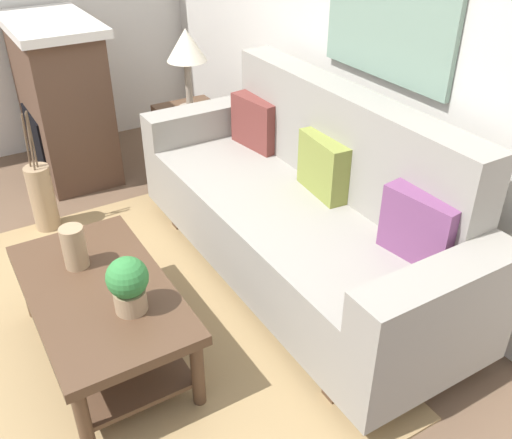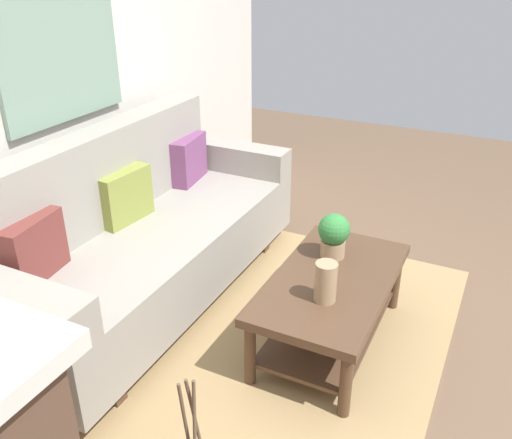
{
  "view_description": "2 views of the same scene",
  "coord_description": "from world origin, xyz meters",
  "px_view_note": "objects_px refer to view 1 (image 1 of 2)",
  "views": [
    {
      "loc": [
        2.26,
        -0.17,
        2.06
      ],
      "look_at": [
        0.31,
        1.0,
        0.64
      ],
      "focal_mm": 39.88,
      "sensor_mm": 36.0,
      "label": 1
    },
    {
      "loc": [
        -2.26,
        -0.47,
        2.02
      ],
      "look_at": [
        0.36,
        0.82,
        0.56
      ],
      "focal_mm": 38.35,
      "sensor_mm": 36.0,
      "label": 2
    }
  ],
  "objects_px": {
    "couch": "(303,212)",
    "tabletop_vase": "(74,247)",
    "side_table": "(192,144)",
    "throw_pillow_olive": "(324,166)",
    "throw_pillow_maroon": "(256,123)",
    "coffee_table": "(102,306)",
    "potted_plant_tabletop": "(128,283)",
    "floor_vase": "(43,199)",
    "table_lamp": "(186,48)",
    "throw_pillow_plum": "(419,227)",
    "fireplace": "(62,99)"
  },
  "relations": [
    {
      "from": "potted_plant_tabletop",
      "to": "table_lamp",
      "type": "distance_m",
      "value": 2.09
    },
    {
      "from": "coffee_table",
      "to": "tabletop_vase",
      "type": "height_order",
      "value": "tabletop_vase"
    },
    {
      "from": "couch",
      "to": "throw_pillow_olive",
      "type": "bearing_deg",
      "value": 90.0
    },
    {
      "from": "tabletop_vase",
      "to": "potted_plant_tabletop",
      "type": "distance_m",
      "value": 0.45
    },
    {
      "from": "throw_pillow_olive",
      "to": "potted_plant_tabletop",
      "type": "distance_m",
      "value": 1.27
    },
    {
      "from": "throw_pillow_plum",
      "to": "side_table",
      "type": "bearing_deg",
      "value": -176.79
    },
    {
      "from": "throw_pillow_plum",
      "to": "floor_vase",
      "type": "xyz_separation_m",
      "value": [
        -1.99,
        -1.27,
        -0.45
      ]
    },
    {
      "from": "table_lamp",
      "to": "throw_pillow_plum",
      "type": "bearing_deg",
      "value": 3.21
    },
    {
      "from": "couch",
      "to": "throw_pillow_olive",
      "type": "relative_size",
      "value": 6.32
    },
    {
      "from": "throw_pillow_maroon",
      "to": "table_lamp",
      "type": "height_order",
      "value": "table_lamp"
    },
    {
      "from": "throw_pillow_olive",
      "to": "throw_pillow_plum",
      "type": "bearing_deg",
      "value": 0.0
    },
    {
      "from": "potted_plant_tabletop",
      "to": "table_lamp",
      "type": "bearing_deg",
      "value": 147.34
    },
    {
      "from": "couch",
      "to": "side_table",
      "type": "height_order",
      "value": "couch"
    },
    {
      "from": "couch",
      "to": "floor_vase",
      "type": "relative_size",
      "value": 5.03
    },
    {
      "from": "throw_pillow_maroon",
      "to": "side_table",
      "type": "xyz_separation_m",
      "value": [
        -0.73,
        -0.12,
        -0.4
      ]
    },
    {
      "from": "side_table",
      "to": "coffee_table",
      "type": "bearing_deg",
      "value": -38.28
    },
    {
      "from": "couch",
      "to": "side_table",
      "type": "bearing_deg",
      "value": 179.82
    },
    {
      "from": "couch",
      "to": "tabletop_vase",
      "type": "bearing_deg",
      "value": -96.9
    },
    {
      "from": "tabletop_vase",
      "to": "floor_vase",
      "type": "xyz_separation_m",
      "value": [
        -1.13,
        0.06,
        -0.31
      ]
    },
    {
      "from": "throw_pillow_olive",
      "to": "throw_pillow_plum",
      "type": "xyz_separation_m",
      "value": [
        0.71,
        0.0,
        0.0
      ]
    },
    {
      "from": "side_table",
      "to": "throw_pillow_maroon",
      "type": "bearing_deg",
      "value": 9.46
    },
    {
      "from": "throw_pillow_plum",
      "to": "table_lamp",
      "type": "bearing_deg",
      "value": -176.79
    },
    {
      "from": "coffee_table",
      "to": "fireplace",
      "type": "height_order",
      "value": "fireplace"
    },
    {
      "from": "side_table",
      "to": "table_lamp",
      "type": "xyz_separation_m",
      "value": [
        0.0,
        0.0,
        0.71
      ]
    },
    {
      "from": "throw_pillow_plum",
      "to": "throw_pillow_olive",
      "type": "bearing_deg",
      "value": 180.0
    },
    {
      "from": "coffee_table",
      "to": "potted_plant_tabletop",
      "type": "bearing_deg",
      "value": 19.26
    },
    {
      "from": "coffee_table",
      "to": "tabletop_vase",
      "type": "relative_size",
      "value": 5.17
    },
    {
      "from": "couch",
      "to": "throw_pillow_maroon",
      "type": "height_order",
      "value": "couch"
    },
    {
      "from": "floor_vase",
      "to": "couch",
      "type": "bearing_deg",
      "value": 41.96
    },
    {
      "from": "tabletop_vase",
      "to": "potted_plant_tabletop",
      "type": "height_order",
      "value": "potted_plant_tabletop"
    },
    {
      "from": "couch",
      "to": "tabletop_vase",
      "type": "height_order",
      "value": "couch"
    },
    {
      "from": "throw_pillow_maroon",
      "to": "coffee_table",
      "type": "xyz_separation_m",
      "value": [
        0.78,
        -1.31,
        -0.37
      ]
    },
    {
      "from": "couch",
      "to": "floor_vase",
      "type": "height_order",
      "value": "couch"
    },
    {
      "from": "tabletop_vase",
      "to": "throw_pillow_olive",
      "type": "bearing_deg",
      "value": 83.74
    },
    {
      "from": "throw_pillow_plum",
      "to": "side_table",
      "type": "relative_size",
      "value": 0.64
    },
    {
      "from": "throw_pillow_maroon",
      "to": "throw_pillow_plum",
      "type": "height_order",
      "value": "same"
    },
    {
      "from": "side_table",
      "to": "potted_plant_tabletop",
      "type": "bearing_deg",
      "value": -32.66
    },
    {
      "from": "throw_pillow_maroon",
      "to": "table_lamp",
      "type": "relative_size",
      "value": 0.63
    },
    {
      "from": "tabletop_vase",
      "to": "fireplace",
      "type": "xyz_separation_m",
      "value": [
        -1.9,
        0.46,
        0.05
      ]
    },
    {
      "from": "floor_vase",
      "to": "side_table",
      "type": "bearing_deg",
      "value": 97.94
    },
    {
      "from": "throw_pillow_maroon",
      "to": "throw_pillow_plum",
      "type": "distance_m",
      "value": 1.43
    },
    {
      "from": "throw_pillow_maroon",
      "to": "side_table",
      "type": "height_order",
      "value": "throw_pillow_maroon"
    },
    {
      "from": "throw_pillow_plum",
      "to": "floor_vase",
      "type": "relative_size",
      "value": 0.8
    },
    {
      "from": "coffee_table",
      "to": "table_lamp",
      "type": "xyz_separation_m",
      "value": [
        -1.5,
        1.18,
        0.68
      ]
    },
    {
      "from": "floor_vase",
      "to": "coffee_table",
      "type": "bearing_deg",
      "value": -1.36
    },
    {
      "from": "couch",
      "to": "throw_pillow_olive",
      "type": "xyz_separation_m",
      "value": [
        -0.0,
        0.13,
        0.25
      ]
    },
    {
      "from": "throw_pillow_maroon",
      "to": "potted_plant_tabletop",
      "type": "bearing_deg",
      "value": -50.8
    },
    {
      "from": "potted_plant_tabletop",
      "to": "coffee_table",
      "type": "bearing_deg",
      "value": -160.74
    },
    {
      "from": "fireplace",
      "to": "floor_vase",
      "type": "height_order",
      "value": "fireplace"
    },
    {
      "from": "throw_pillow_plum",
      "to": "potted_plant_tabletop",
      "type": "distance_m",
      "value": 1.3
    }
  ]
}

